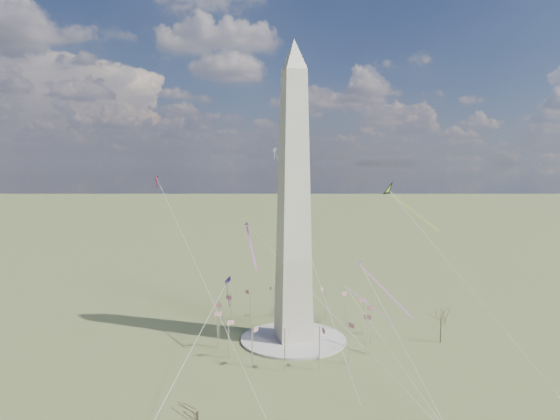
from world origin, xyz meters
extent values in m
plane|color=#4D5D2E|center=(0.00, 0.00, 0.00)|extent=(2000.00, 2000.00, 0.00)
cylinder|color=#B6AFA6|center=(0.00, 0.00, 0.40)|extent=(36.00, 36.00, 0.80)
pyramid|color=#BBB0A5|center=(0.00, 0.00, 95.80)|extent=(9.90, 9.90, 10.00)
cylinder|color=silver|center=(26.00, 0.00, 6.50)|extent=(0.36, 0.36, 13.00)
cube|color=red|center=(26.00, 1.30, 11.80)|extent=(2.40, 0.08, 1.50)
cylinder|color=silver|center=(24.02, 9.95, 6.50)|extent=(0.36, 0.36, 13.00)
cube|color=red|center=(23.52, 11.15, 11.80)|extent=(2.25, 0.99, 1.50)
cylinder|color=silver|center=(18.38, 18.38, 6.50)|extent=(0.36, 0.36, 13.00)
cube|color=red|center=(17.47, 19.30, 11.80)|extent=(1.75, 1.75, 1.50)
cylinder|color=silver|center=(9.95, 24.02, 6.50)|extent=(0.36, 0.36, 13.00)
cube|color=red|center=(8.75, 24.52, 11.80)|extent=(0.99, 2.25, 1.50)
cylinder|color=silver|center=(0.00, 26.00, 6.50)|extent=(0.36, 0.36, 13.00)
cube|color=red|center=(-1.30, 26.00, 11.80)|extent=(0.08, 2.40, 1.50)
cylinder|color=silver|center=(-9.95, 24.02, 6.50)|extent=(0.36, 0.36, 13.00)
cube|color=red|center=(-11.15, 23.52, 11.80)|extent=(0.99, 2.25, 1.50)
cylinder|color=silver|center=(-18.38, 18.38, 6.50)|extent=(0.36, 0.36, 13.00)
cube|color=red|center=(-19.30, 17.47, 11.80)|extent=(1.75, 1.75, 1.50)
cylinder|color=silver|center=(-24.02, 9.95, 6.50)|extent=(0.36, 0.36, 13.00)
cube|color=red|center=(-24.52, 8.75, 11.80)|extent=(2.25, 0.99, 1.50)
cylinder|color=silver|center=(-26.00, 0.00, 6.50)|extent=(0.36, 0.36, 13.00)
cube|color=red|center=(-26.00, -1.30, 11.80)|extent=(2.40, 0.08, 1.50)
cylinder|color=silver|center=(-24.02, -9.95, 6.50)|extent=(0.36, 0.36, 13.00)
cube|color=red|center=(-23.52, -11.15, 11.80)|extent=(2.25, 0.99, 1.50)
cylinder|color=silver|center=(-18.38, -18.38, 6.50)|extent=(0.36, 0.36, 13.00)
cube|color=red|center=(-17.47, -19.30, 11.80)|extent=(1.75, 1.75, 1.50)
cylinder|color=silver|center=(-9.95, -24.02, 6.50)|extent=(0.36, 0.36, 13.00)
cube|color=red|center=(-8.75, -24.52, 11.80)|extent=(0.99, 2.25, 1.50)
cylinder|color=silver|center=(0.00, -26.00, 6.50)|extent=(0.36, 0.36, 13.00)
cube|color=red|center=(1.30, -26.00, 11.80)|extent=(0.08, 2.40, 1.50)
cylinder|color=silver|center=(9.95, -24.02, 6.50)|extent=(0.36, 0.36, 13.00)
cube|color=red|center=(11.15, -23.52, 11.80)|extent=(0.99, 2.25, 1.50)
cylinder|color=silver|center=(18.38, -18.38, 6.50)|extent=(0.36, 0.36, 13.00)
cube|color=red|center=(19.30, -17.47, 11.80)|extent=(1.75, 1.75, 1.50)
cylinder|color=silver|center=(24.02, -9.95, 6.50)|extent=(0.36, 0.36, 13.00)
cube|color=red|center=(24.52, -8.75, 11.80)|extent=(2.25, 0.99, 1.50)
cylinder|color=#423928|center=(47.53, -15.09, 4.29)|extent=(0.38, 0.38, 8.58)
cube|color=yellow|center=(48.26, 4.42, 42.75)|extent=(12.42, 14.28, 12.96)
cube|color=yellow|center=(46.47, 2.87, 42.75)|extent=(12.42, 14.28, 12.96)
cube|color=navy|center=(-21.91, 3.54, 21.47)|extent=(2.12, 3.43, 2.79)
cube|color=#FF5528|center=(-21.91, 3.54, 16.85)|extent=(1.76, 3.32, 9.67)
cube|color=#FF5528|center=(25.85, -16.65, 19.70)|extent=(9.40, 19.52, 13.28)
cube|color=#FF5528|center=(-15.10, -2.67, 33.50)|extent=(1.33, 17.56, 11.00)
cube|color=#FF5528|center=(27.24, -1.63, 11.08)|extent=(13.96, 12.23, 11.25)
cube|color=red|center=(-43.64, 28.62, 55.30)|extent=(1.20, 2.02, 1.75)
cube|color=red|center=(-43.64, 28.62, 53.39)|extent=(0.72, 1.50, 4.01)
cube|color=silver|center=(4.70, 42.91, 66.20)|extent=(1.40, 1.86, 1.74)
cube|color=silver|center=(4.70, 42.91, 64.30)|extent=(0.54, 1.51, 3.98)
camera|label=1|loc=(-48.52, -158.81, 60.40)|focal=32.00mm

